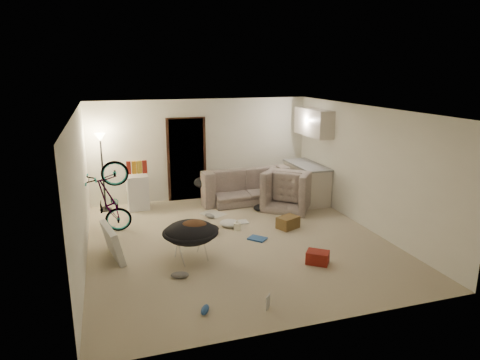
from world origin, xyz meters
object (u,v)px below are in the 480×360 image
object	(u,v)px
floor_lamp	(101,155)
mini_fridge	(138,192)
bicycle	(111,214)
armchair	(290,193)
kitchen_counter	(306,183)
drink_case_a	(288,222)
saucer_chair	(191,237)
sofa	(242,188)
tv_box	(113,243)
juicer	(237,226)
drink_case_b	(318,257)

from	to	relation	value
floor_lamp	mini_fridge	distance (m)	1.17
bicycle	mini_fridge	world-z (taller)	bicycle
floor_lamp	armchair	size ratio (longest dim) A/B	1.70
kitchen_counter	drink_case_a	bearing A→B (deg)	-126.00
bicycle	saucer_chair	world-z (taller)	bicycle
mini_fridge	bicycle	bearing A→B (deg)	-114.97
sofa	bicycle	distance (m)	3.47
saucer_chair	drink_case_a	distance (m)	2.39
kitchen_counter	mini_fridge	xyz separation A→B (m)	(-4.09, 0.55, -0.04)
kitchen_counter	saucer_chair	world-z (taller)	kitchen_counter
floor_lamp	drink_case_a	xyz separation A→B (m)	(3.60, -2.35, -1.18)
tv_box	drink_case_a	bearing A→B (deg)	-4.63
mini_fridge	juicer	xyz separation A→B (m)	(1.82, -2.05, -0.31)
tv_box	drink_case_b	xyz separation A→B (m)	(3.30, -1.25, -0.19)
bicycle	drink_case_a	bearing A→B (deg)	-100.30
drink_case_a	drink_case_b	world-z (taller)	drink_case_a
saucer_chair	tv_box	bearing A→B (deg)	161.14
bicycle	mini_fridge	xyz separation A→B (m)	(0.64, 1.46, 0.00)
sofa	bicycle	world-z (taller)	bicycle
sofa	tv_box	xyz separation A→B (m)	(-3.20, -2.59, -0.02)
bicycle	drink_case_a	xyz separation A→B (m)	(3.50, -0.79, -0.28)
saucer_chair	tv_box	xyz separation A→B (m)	(-1.29, 0.44, -0.11)
kitchen_counter	juicer	world-z (taller)	kitchen_counter
mini_fridge	drink_case_a	bearing A→B (deg)	-39.41
tv_box	floor_lamp	bearing A→B (deg)	80.26
sofa	juicer	size ratio (longest dim) A/B	9.84
kitchen_counter	bicycle	world-z (taller)	kitchen_counter
floor_lamp	saucer_chair	bearing A→B (deg)	-66.77
mini_fridge	drink_case_b	world-z (taller)	mini_fridge
mini_fridge	drink_case_b	bearing A→B (deg)	-57.11
kitchen_counter	sofa	bearing A→B (deg)	163.65
drink_case_a	bicycle	bearing A→B (deg)	143.16
mini_fridge	drink_case_a	world-z (taller)	mini_fridge
kitchen_counter	tv_box	xyz separation A→B (m)	(-4.73, -2.14, -0.14)
kitchen_counter	drink_case_a	xyz separation A→B (m)	(-1.23, -1.70, -0.32)
bicycle	mini_fridge	bearing A→B (deg)	-21.38
bicycle	tv_box	distance (m)	1.24
bicycle	saucer_chair	size ratio (longest dim) A/B	1.59
drink_case_b	tv_box	bearing A→B (deg)	-163.55
tv_box	saucer_chair	bearing A→B (deg)	-30.66
floor_lamp	tv_box	world-z (taller)	floor_lamp
floor_lamp	armchair	xyz separation A→B (m)	(4.21, -1.08, -0.96)
drink_case_b	juicer	distance (m)	2.07
bicycle	tv_box	world-z (taller)	bicycle
tv_box	sofa	bearing A→B (deg)	27.21
kitchen_counter	armchair	bearing A→B (deg)	-145.22
juicer	sofa	bearing A→B (deg)	69.27
floor_lamp	saucer_chair	size ratio (longest dim) A/B	1.88
kitchen_counter	saucer_chair	size ratio (longest dim) A/B	1.56
saucer_chair	drink_case_a	xyz separation A→B (m)	(2.21, 0.88, -0.28)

